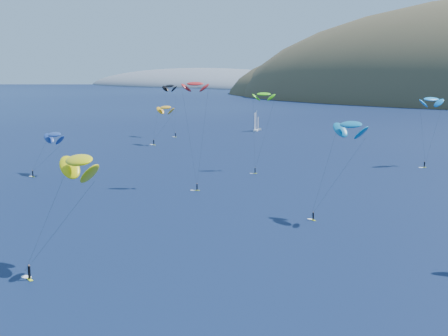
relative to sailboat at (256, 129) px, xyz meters
The scene contains 10 objects.
headland 643.85m from the sailboat, 125.02° to the left, with size 460.00×250.00×60.00m.
sailboat is the anchor object (origin of this frame).
kitesurfer_1 63.41m from the sailboat, 94.25° to the right, with size 9.22×7.20×16.69m.
kitesurfer_2 201.53m from the sailboat, 67.65° to the right, with size 11.25×13.09×19.21m.
kitesurfer_3 109.64m from the sailboat, 59.01° to the right, with size 6.81×11.57×23.76m.
kitesurfer_4 112.45m from the sailboat, 31.65° to the right, with size 7.84×10.51×22.35m.
kitesurfer_5 169.14m from the sailboat, 53.87° to the right, with size 10.71×9.28×21.30m.
kitesurfer_9 137.34m from the sailboat, 66.60° to the right, with size 8.10×8.54×27.53m.
kitesurfer_10 132.32m from the sailboat, 85.34° to the right, with size 9.30×9.87×13.60m.
kitesurfer_12 47.95m from the sailboat, 118.96° to the right, with size 9.67×5.28×23.76m.
Camera 1 is at (68.11, -28.13, 30.24)m, focal length 50.00 mm.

